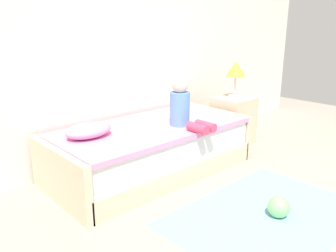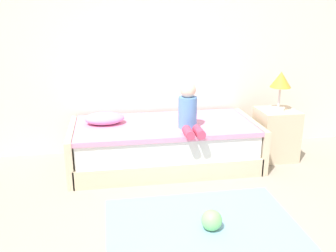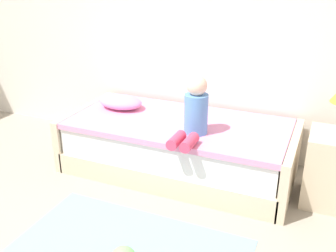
{
  "view_description": "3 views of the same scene",
  "coord_description": "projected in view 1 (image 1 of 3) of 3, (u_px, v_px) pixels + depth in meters",
  "views": [
    {
      "loc": [
        -2.0,
        -0.59,
        1.5
      ],
      "look_at": [
        0.13,
        1.75,
        0.55
      ],
      "focal_mm": 36.79,
      "sensor_mm": 36.0,
      "label": 1
    },
    {
      "loc": [
        -0.5,
        -1.94,
        1.75
      ],
      "look_at": [
        0.13,
        1.75,
        0.55
      ],
      "focal_mm": 39.81,
      "sensor_mm": 36.0,
      "label": 2
    },
    {
      "loc": [
        1.33,
        -1.06,
        1.83
      ],
      "look_at": [
        0.13,
        1.75,
        0.55
      ],
      "focal_mm": 41.59,
      "sensor_mm": 36.0,
      "label": 3
    }
  ],
  "objects": [
    {
      "name": "child_figure",
      "position": [
        183.0,
        106.0,
        3.42
      ],
      "size": [
        0.2,
        0.51,
        0.5
      ],
      "color": "#598CD1",
      "rests_on": "bed"
    },
    {
      "name": "bed",
      "position": [
        152.0,
        149.0,
        3.57
      ],
      "size": [
        2.11,
        1.0,
        0.5
      ],
      "color": "beige",
      "rests_on": "ground"
    },
    {
      "name": "table_lamp",
      "position": [
        236.0,
        71.0,
        4.23
      ],
      "size": [
        0.24,
        0.24,
        0.45
      ],
      "color": "silver",
      "rests_on": "nightstand"
    },
    {
      "name": "toy_ball",
      "position": [
        279.0,
        207.0,
        2.75
      ],
      "size": [
        0.18,
        0.18,
        0.18
      ],
      "primitive_type": "sphere",
      "color": "#7FD872",
      "rests_on": "ground"
    },
    {
      "name": "pillow",
      "position": [
        88.0,
        130.0,
        3.12
      ],
      "size": [
        0.44,
        0.3,
        0.13
      ],
      "primitive_type": "ellipsoid",
      "color": "#EA8CC6",
      "rests_on": "bed"
    },
    {
      "name": "nightstand",
      "position": [
        233.0,
        120.0,
        4.41
      ],
      "size": [
        0.44,
        0.44,
        0.6
      ],
      "primitive_type": "cube",
      "color": "beige",
      "rests_on": "ground"
    },
    {
      "name": "area_rug",
      "position": [
        265.0,
        215.0,
        2.79
      ],
      "size": [
        1.6,
        1.1,
        0.01
      ],
      "primitive_type": "cube",
      "color": "#7AA8CC",
      "rests_on": "ground"
    },
    {
      "name": "wall_rear",
      "position": [
        104.0,
        28.0,
        3.56
      ],
      "size": [
        7.2,
        0.1,
        2.9
      ],
      "primitive_type": "cube",
      "color": "silver",
      "rests_on": "ground"
    }
  ]
}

